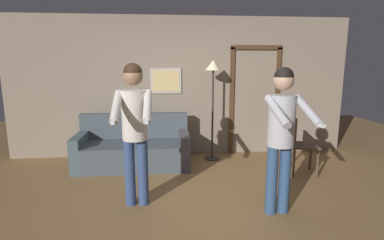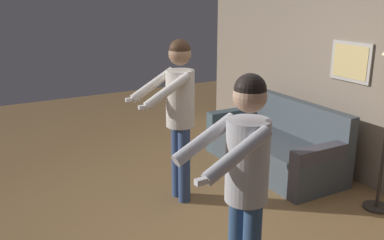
# 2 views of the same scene
# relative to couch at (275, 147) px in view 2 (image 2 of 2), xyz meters

# --- Properties ---
(ground_plane) EXTENTS (12.00, 12.00, 0.00)m
(ground_plane) POSITION_rel_couch_xyz_m (0.87, -1.56, -0.28)
(ground_plane) COLOR olive
(back_wall_assembly) EXTENTS (6.40, 0.10, 2.60)m
(back_wall_assembly) POSITION_rel_couch_xyz_m (0.89, 0.61, 1.02)
(back_wall_assembly) COLOR gray
(back_wall_assembly) RESTS_ON ground_plane
(couch) EXTENTS (1.91, 0.86, 0.87)m
(couch) POSITION_rel_couch_xyz_m (0.00, 0.00, 0.00)
(couch) COLOR #465056
(couch) RESTS_ON ground_plane
(person_standing_left) EXTENTS (0.43, 0.69, 1.76)m
(person_standing_left) POSITION_rel_couch_xyz_m (0.18, -1.49, 0.79)
(person_standing_left) COLOR navy
(person_standing_left) RESTS_ON ground_plane
(person_standing_right) EXTENTS (0.47, 0.68, 1.71)m
(person_standing_right) POSITION_rel_couch_xyz_m (1.85, -1.86, 0.76)
(person_standing_right) COLOR navy
(person_standing_right) RESTS_ON ground_plane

